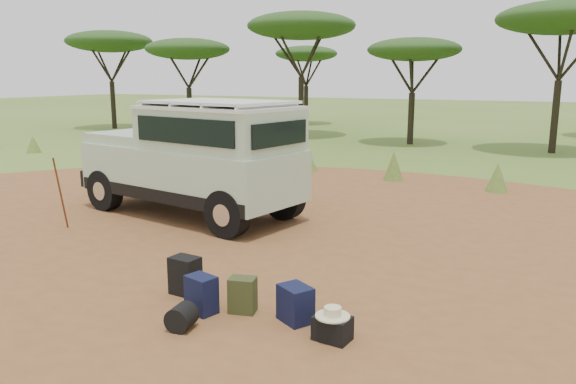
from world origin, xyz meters
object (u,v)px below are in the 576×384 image
at_px(backpack_navy, 201,295).
at_px(duffel_navy, 295,304).
at_px(hard_case, 332,329).
at_px(walking_staff, 61,194).
at_px(backpack_black, 185,276).
at_px(safari_vehicle, 196,161).
at_px(backpack_olive, 243,295).

distance_m(backpack_navy, duffel_navy, 1.27).
distance_m(backpack_navy, hard_case, 1.85).
xyz_separation_m(backpack_navy, duffel_navy, (1.22, 0.32, -0.02)).
height_order(walking_staff, backpack_navy, walking_staff).
height_order(walking_staff, hard_case, walking_staff).
distance_m(backpack_black, duffel_navy, 1.83).
distance_m(safari_vehicle, backpack_black, 4.80).
relative_size(backpack_black, duffel_navy, 1.16).
height_order(safari_vehicle, hard_case, safari_vehicle).
xyz_separation_m(duffel_navy, hard_case, (0.62, -0.26, -0.09)).
xyz_separation_m(walking_staff, backpack_navy, (4.93, -2.09, -0.50)).
xyz_separation_m(backpack_black, hard_case, (2.44, -0.39, -0.13)).
bearing_deg(backpack_navy, backpack_black, 158.82).
bearing_deg(safari_vehicle, walking_staff, -117.53).
bearing_deg(hard_case, backpack_black, 176.71).
bearing_deg(hard_case, safari_vehicle, 145.40).
bearing_deg(walking_staff, safari_vehicle, 32.67).
bearing_deg(safari_vehicle, duffel_navy, -32.51).
bearing_deg(backpack_olive, duffel_navy, -10.18).
height_order(backpack_navy, hard_case, backpack_navy).
bearing_deg(backpack_olive, walking_staff, 146.96).
bearing_deg(backpack_navy, duffel_navy, 29.60).
xyz_separation_m(safari_vehicle, backpack_olive, (3.69, -4.08, -1.01)).
height_order(backpack_black, backpack_olive, backpack_black).
bearing_deg(duffel_navy, hard_case, 6.67).
xyz_separation_m(safari_vehicle, backpack_black, (2.62, -3.90, -0.97)).
relative_size(backpack_black, backpack_navy, 1.08).
distance_m(backpack_black, backpack_navy, 0.74).
distance_m(walking_staff, backpack_olive, 5.73).
xyz_separation_m(safari_vehicle, duffel_navy, (4.44, -4.03, -1.01)).
relative_size(backpack_navy, backpack_olive, 1.06).
relative_size(backpack_olive, hard_case, 1.14).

